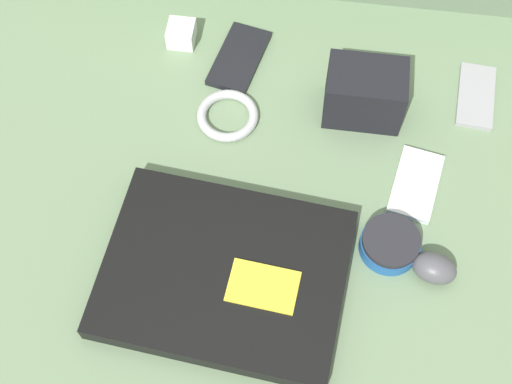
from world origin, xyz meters
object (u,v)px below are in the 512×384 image
laptop (224,274)px  camera_pouch (365,93)px  computer_mouse (434,268)px  phone_small (416,184)px  charger_brick (181,34)px  phone_black (239,58)px  speaker_puck (390,244)px  phone_silver (476,96)px

laptop → camera_pouch: bearing=66.4°
laptop → camera_pouch: size_ratio=2.94×
laptop → computer_mouse: (0.28, 0.04, 0.00)m
phone_small → charger_brick: size_ratio=2.81×
phone_black → charger_brick: (-0.10, 0.03, 0.01)m
laptop → charger_brick: charger_brick is taller
computer_mouse → charger_brick: size_ratio=1.59×
computer_mouse → speaker_puck: size_ratio=0.83×
phone_small → phone_black: bearing=156.7°
speaker_puck → camera_pouch: bearing=102.9°
computer_mouse → phone_black: 0.45m
speaker_puck → phone_small: size_ratio=0.68×
laptop → phone_silver: 0.48m
laptop → speaker_puck: size_ratio=4.12×
charger_brick → laptop: bearing=-71.7°
camera_pouch → phone_small: bearing=-54.8°
speaker_puck → phone_silver: size_ratio=0.68×
phone_small → charger_brick: bearing=160.9°
phone_silver → charger_brick: (-0.47, 0.05, 0.01)m
laptop → computer_mouse: computer_mouse is taller
laptop → camera_pouch: (0.16, 0.30, 0.03)m
phone_silver → charger_brick: size_ratio=2.81×
computer_mouse → phone_small: (-0.03, 0.13, -0.01)m
speaker_puck → computer_mouse: bearing=-26.3°
laptop → phone_black: 0.37m
camera_pouch → charger_brick: camera_pouch is taller
laptop → charger_brick: size_ratio=7.84×
phone_black → camera_pouch: (0.20, -0.07, 0.04)m
laptop → phone_small: bearing=40.5°
phone_black → phone_small: bearing=-21.9°
speaker_puck → phone_small: bearing=71.9°
speaker_puck → phone_small: speaker_puck is taller
speaker_puck → charger_brick: size_ratio=1.90×
speaker_puck → camera_pouch: camera_pouch is taller
speaker_puck → phone_black: bearing=130.1°
phone_black → charger_brick: charger_brick is taller
phone_silver → phone_black: size_ratio=0.88×
computer_mouse → charger_brick: 0.54m
laptop → computer_mouse: 0.28m
phone_small → camera_pouch: (-0.09, 0.12, 0.04)m
speaker_puck → charger_brick: charger_brick is taller
computer_mouse → phone_black: computer_mouse is taller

